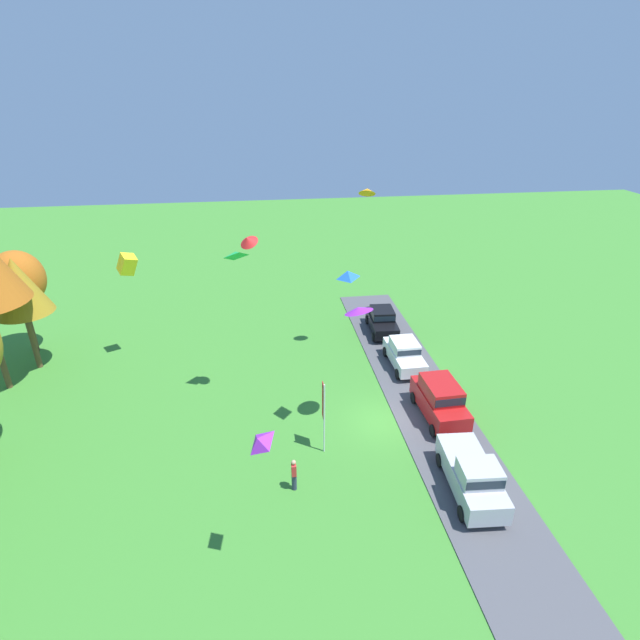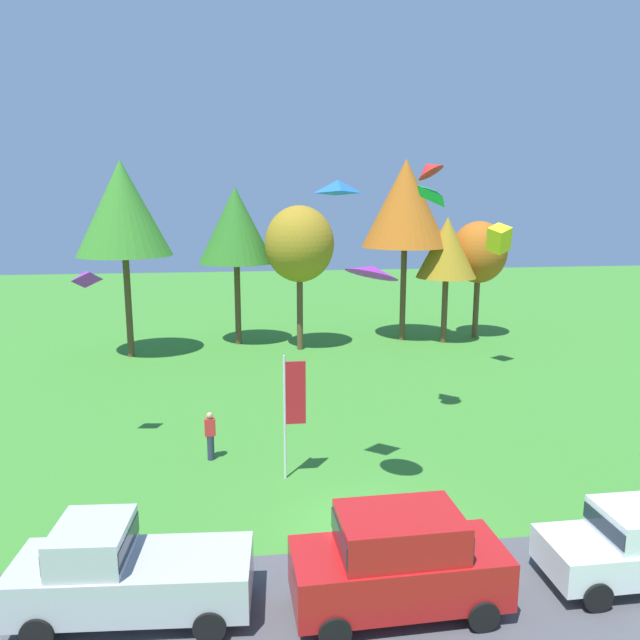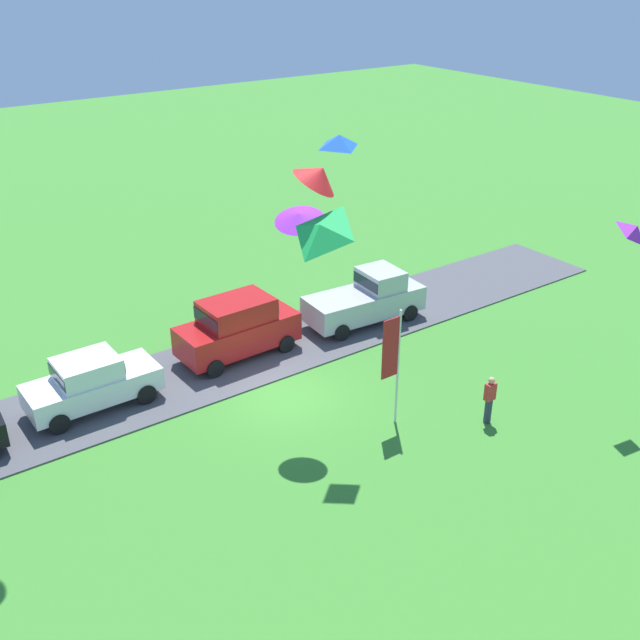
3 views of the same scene
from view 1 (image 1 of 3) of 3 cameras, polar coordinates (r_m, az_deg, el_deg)
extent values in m
plane|color=#3D842D|center=(29.06, 7.09, -11.40)|extent=(120.00, 120.00, 0.00)
cube|color=#4C4C51|center=(29.87, 12.76, -10.68)|extent=(36.00, 4.40, 0.06)
cube|color=#B7B7BC|center=(25.17, 16.85, -16.69)|extent=(5.12, 2.25, 1.00)
cube|color=#B7B7BC|center=(24.03, 17.78, -16.33)|extent=(1.62, 1.86, 0.80)
cube|color=#19232D|center=(24.03, 17.78, -16.33)|extent=(1.65, 1.83, 0.44)
cylinder|color=black|center=(24.70, 20.16, -19.83)|extent=(0.70, 0.29, 0.68)
cylinder|color=black|center=(24.09, 15.96, -20.49)|extent=(0.70, 0.29, 0.68)
cylinder|color=black|center=(26.96, 17.35, -14.87)|extent=(0.70, 0.29, 0.68)
cylinder|color=black|center=(26.41, 13.56, -15.31)|extent=(0.70, 0.29, 0.68)
cube|color=red|center=(29.35, 13.48, -9.29)|extent=(4.66, 2.04, 1.10)
cube|color=red|center=(28.82, 13.68, -7.70)|extent=(2.65, 1.84, 0.84)
cube|color=#19232D|center=(28.82, 13.68, -7.70)|extent=(2.70, 1.80, 0.46)
cylinder|color=black|center=(28.88, 16.24, -11.65)|extent=(0.69, 0.26, 0.68)
cylinder|color=black|center=(28.20, 12.85, -12.21)|extent=(0.69, 0.26, 0.68)
cylinder|color=black|center=(31.16, 13.85, -8.31)|extent=(0.69, 0.26, 0.68)
cylinder|color=black|center=(30.54, 10.69, -8.73)|extent=(0.69, 0.26, 0.68)
cube|color=white|center=(33.91, 9.62, -4.11)|extent=(4.42, 1.85, 0.80)
cube|color=white|center=(33.64, 9.66, -2.92)|extent=(2.02, 1.66, 0.70)
cube|color=#19232D|center=(33.64, 9.66, -2.92)|extent=(2.06, 1.63, 0.38)
cylinder|color=black|center=(33.17, 11.75, -5.84)|extent=(0.68, 0.25, 0.68)
cylinder|color=black|center=(32.65, 8.91, -6.13)|extent=(0.68, 0.25, 0.68)
cylinder|color=black|center=(35.59, 10.17, -3.38)|extent=(0.68, 0.25, 0.68)
cylinder|color=black|center=(35.11, 7.51, -3.61)|extent=(0.68, 0.25, 0.68)
cube|color=black|center=(38.29, 7.09, -0.32)|extent=(4.50, 2.07, 0.80)
cube|color=black|center=(38.06, 7.13, 0.76)|extent=(2.10, 1.76, 0.70)
cube|color=#19232D|center=(38.06, 7.13, 0.76)|extent=(2.14, 1.73, 0.38)
cylinder|color=black|center=(37.34, 8.78, -1.82)|extent=(0.69, 0.28, 0.68)
cylinder|color=black|center=(37.00, 6.20, -1.93)|extent=(0.69, 0.28, 0.68)
cylinder|color=black|center=(39.95, 7.86, 0.14)|extent=(0.69, 0.28, 0.68)
cylinder|color=black|center=(39.63, 5.45, 0.06)|extent=(0.69, 0.28, 0.68)
cylinder|color=#2D334C|center=(24.61, -2.97, -17.97)|extent=(0.24, 0.24, 0.88)
cube|color=red|center=(24.10, -3.01, -16.69)|extent=(0.36, 0.22, 0.60)
sphere|color=tan|center=(23.82, -3.03, -15.94)|extent=(0.22, 0.22, 0.22)
cylinder|color=brown|center=(37.90, -29.97, -2.01)|extent=(0.36, 0.36, 4.05)
cone|color=olive|center=(36.52, -31.27, 3.36)|extent=(3.64, 3.64, 3.64)
cylinder|color=brown|center=(40.36, -30.18, -0.61)|extent=(0.36, 0.36, 3.89)
ellipsoid|color=#B25B19|center=(39.15, -31.30, 4.03)|extent=(3.50, 3.50, 3.85)
cylinder|color=silver|center=(25.58, 0.49, -11.26)|extent=(0.08, 0.08, 4.09)
cube|color=red|center=(25.39, 0.38, -9.31)|extent=(0.64, 0.04, 2.04)
cube|color=yellow|center=(34.44, -21.19, 5.97)|extent=(1.33, 1.54, 1.60)
pyramid|color=purple|center=(17.68, -7.18, -13.70)|extent=(1.05, 1.11, 0.75)
pyramid|color=blue|center=(23.61, 3.16, 5.23)|extent=(0.97, 0.87, 0.45)
cone|color=purple|center=(25.38, 4.41, 1.20)|extent=(2.11, 2.11, 0.69)
cone|color=red|center=(26.74, -8.23, 9.03)|extent=(1.42, 1.41, 0.84)
pyramid|color=green|center=(27.47, -9.63, 7.45)|extent=(1.31, 1.30, 0.81)
cone|color=orange|center=(31.89, 5.41, 14.46)|extent=(1.33, 1.32, 0.83)
camera|label=2|loc=(30.08, 39.00, 3.45)|focal=35.00mm
camera|label=3|loc=(36.51, -28.99, 17.23)|focal=42.00mm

